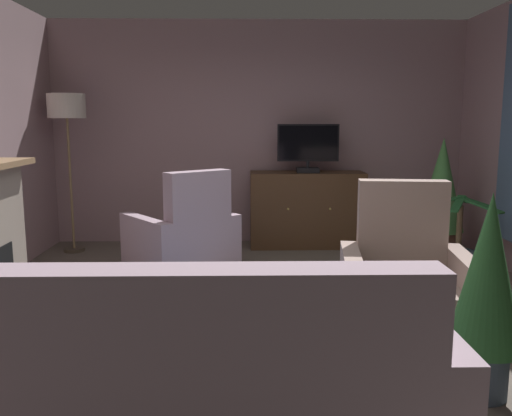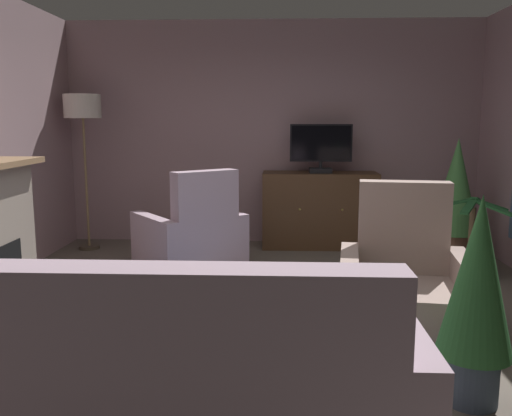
{
  "view_description": "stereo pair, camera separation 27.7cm",
  "coord_description": "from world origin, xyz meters",
  "px_view_note": "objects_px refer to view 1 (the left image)",
  "views": [
    {
      "loc": [
        -0.17,
        -4.15,
        1.59
      ],
      "look_at": [
        -0.08,
        0.18,
        0.89
      ],
      "focal_mm": 38.34,
      "sensor_mm": 36.0,
      "label": 1
    },
    {
      "loc": [
        0.11,
        -4.14,
        1.59
      ],
      "look_at": [
        -0.08,
        0.18,
        0.89
      ],
      "focal_mm": 38.34,
      "sensor_mm": 36.0,
      "label": 2
    }
  ],
  "objects_px": {
    "television": "(308,147)",
    "cat": "(144,301)",
    "sofa_floral": "(223,401)",
    "armchair_by_fireplace": "(405,286)",
    "armchair_near_window": "(183,241)",
    "potted_plant_leafy_by_curtain": "(487,286)",
    "tv_cabinet": "(307,211)",
    "coffee_table": "(239,304)",
    "floor_lamp": "(67,114)",
    "potted_plant_on_hearth_side": "(458,255)",
    "tv_remote": "(212,300)",
    "potted_plant_small_fern_corner": "(441,192)"
  },
  "relations": [
    {
      "from": "coffee_table",
      "to": "armchair_near_window",
      "type": "bearing_deg",
      "value": 105.58
    },
    {
      "from": "armchair_by_fireplace",
      "to": "armchair_near_window",
      "type": "distance_m",
      "value": 2.48
    },
    {
      "from": "coffee_table",
      "to": "potted_plant_on_hearth_side",
      "type": "relative_size",
      "value": 1.39
    },
    {
      "from": "potted_plant_small_fern_corner",
      "to": "sofa_floral",
      "type": "bearing_deg",
      "value": -121.1
    },
    {
      "from": "television",
      "to": "armchair_by_fireplace",
      "type": "bearing_deg",
      "value": -80.93
    },
    {
      "from": "armchair_by_fireplace",
      "to": "armchair_near_window",
      "type": "bearing_deg",
      "value": 138.63
    },
    {
      "from": "television",
      "to": "floor_lamp",
      "type": "distance_m",
      "value": 2.9
    },
    {
      "from": "coffee_table",
      "to": "potted_plant_leafy_by_curtain",
      "type": "bearing_deg",
      "value": -18.31
    },
    {
      "from": "potted_plant_on_hearth_side",
      "to": "floor_lamp",
      "type": "relative_size",
      "value": 0.44
    },
    {
      "from": "coffee_table",
      "to": "potted_plant_on_hearth_side",
      "type": "height_order",
      "value": "potted_plant_on_hearth_side"
    },
    {
      "from": "potted_plant_on_hearth_side",
      "to": "television",
      "type": "bearing_deg",
      "value": 140.04
    },
    {
      "from": "potted_plant_small_fern_corner",
      "to": "coffee_table",
      "type": "bearing_deg",
      "value": -129.71
    },
    {
      "from": "potted_plant_leafy_by_curtain",
      "to": "cat",
      "type": "relative_size",
      "value": 2.27
    },
    {
      "from": "television",
      "to": "cat",
      "type": "bearing_deg",
      "value": -123.94
    },
    {
      "from": "television",
      "to": "floor_lamp",
      "type": "height_order",
      "value": "floor_lamp"
    },
    {
      "from": "sofa_floral",
      "to": "armchair_by_fireplace",
      "type": "relative_size",
      "value": 1.83
    },
    {
      "from": "armchair_by_fireplace",
      "to": "floor_lamp",
      "type": "bearing_deg",
      "value": 142.14
    },
    {
      "from": "cat",
      "to": "floor_lamp",
      "type": "height_order",
      "value": "floor_lamp"
    },
    {
      "from": "tv_remote",
      "to": "sofa_floral",
      "type": "bearing_deg",
      "value": -40.51
    },
    {
      "from": "tv_cabinet",
      "to": "potted_plant_on_hearth_side",
      "type": "bearing_deg",
      "value": -41.17
    },
    {
      "from": "coffee_table",
      "to": "floor_lamp",
      "type": "bearing_deg",
      "value": 123.36
    },
    {
      "from": "armchair_near_window",
      "to": "armchair_by_fireplace",
      "type": "bearing_deg",
      "value": -41.37
    },
    {
      "from": "tv_cabinet",
      "to": "armchair_by_fireplace",
      "type": "distance_m",
      "value": 2.84
    },
    {
      "from": "tv_cabinet",
      "to": "floor_lamp",
      "type": "xyz_separation_m",
      "value": [
        -2.87,
        -0.23,
        1.2
      ]
    },
    {
      "from": "armchair_near_window",
      "to": "potted_plant_leafy_by_curtain",
      "type": "height_order",
      "value": "potted_plant_leafy_by_curtain"
    },
    {
      "from": "armchair_near_window",
      "to": "floor_lamp",
      "type": "distance_m",
      "value": 2.16
    },
    {
      "from": "sofa_floral",
      "to": "coffee_table",
      "type": "bearing_deg",
      "value": 86.87
    },
    {
      "from": "coffee_table",
      "to": "floor_lamp",
      "type": "height_order",
      "value": "floor_lamp"
    },
    {
      "from": "television",
      "to": "cat",
      "type": "xyz_separation_m",
      "value": [
        -1.61,
        -2.4,
        -1.15
      ]
    },
    {
      "from": "tv_cabinet",
      "to": "potted_plant_small_fern_corner",
      "type": "relative_size",
      "value": 1.02
    },
    {
      "from": "tv_cabinet",
      "to": "coffee_table",
      "type": "relative_size",
      "value": 1.23
    },
    {
      "from": "television",
      "to": "armchair_near_window",
      "type": "bearing_deg",
      "value": -142.14
    },
    {
      "from": "tv_cabinet",
      "to": "television",
      "type": "bearing_deg",
      "value": -90.0
    },
    {
      "from": "armchair_by_fireplace",
      "to": "cat",
      "type": "xyz_separation_m",
      "value": [
        -2.05,
        0.35,
        -0.23
      ]
    },
    {
      "from": "tv_remote",
      "to": "floor_lamp",
      "type": "xyz_separation_m",
      "value": [
        -1.88,
        3.2,
        1.19
      ]
    },
    {
      "from": "armchair_by_fireplace",
      "to": "potted_plant_on_hearth_side",
      "type": "xyz_separation_m",
      "value": [
        1.01,
        1.53,
        -0.15
      ]
    },
    {
      "from": "potted_plant_on_hearth_side",
      "to": "potted_plant_leafy_by_curtain",
      "type": "height_order",
      "value": "potted_plant_leafy_by_curtain"
    },
    {
      "from": "tv_remote",
      "to": "potted_plant_leafy_by_curtain",
      "type": "height_order",
      "value": "potted_plant_leafy_by_curtain"
    },
    {
      "from": "tv_cabinet",
      "to": "tv_remote",
      "type": "bearing_deg",
      "value": -106.04
    },
    {
      "from": "potted_plant_leafy_by_curtain",
      "to": "potted_plant_on_hearth_side",
      "type": "bearing_deg",
      "value": 71.58
    },
    {
      "from": "potted_plant_on_hearth_side",
      "to": "armchair_near_window",
      "type": "bearing_deg",
      "value": 177.89
    },
    {
      "from": "armchair_near_window",
      "to": "sofa_floral",
      "type": "bearing_deg",
      "value": -80.67
    },
    {
      "from": "sofa_floral",
      "to": "armchair_near_window",
      "type": "bearing_deg",
      "value": 99.33
    },
    {
      "from": "television",
      "to": "sofa_floral",
      "type": "height_order",
      "value": "television"
    },
    {
      "from": "potted_plant_small_fern_corner",
      "to": "tv_remote",
      "type": "bearing_deg",
      "value": -130.91
    },
    {
      "from": "coffee_table",
      "to": "armchair_near_window",
      "type": "xyz_separation_m",
      "value": [
        -0.61,
        2.19,
        -0.07
      ]
    },
    {
      "from": "tv_cabinet",
      "to": "cat",
      "type": "relative_size",
      "value": 2.68
    },
    {
      "from": "armchair_near_window",
      "to": "potted_plant_small_fern_corner",
      "type": "xyz_separation_m",
      "value": [
        2.91,
        0.58,
        0.43
      ]
    },
    {
      "from": "coffee_table",
      "to": "sofa_floral",
      "type": "relative_size",
      "value": 0.56
    },
    {
      "from": "coffee_table",
      "to": "floor_lamp",
      "type": "distance_m",
      "value": 3.94
    }
  ]
}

